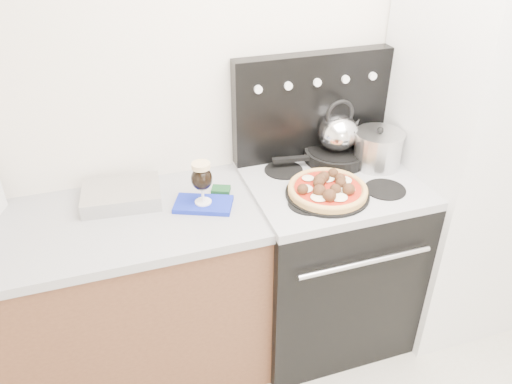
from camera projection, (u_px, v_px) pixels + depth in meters
name	position (u px, v px, depth m)	size (l,w,h in m)	color
room_shell	(458.00, 237.00, 1.35)	(3.52, 3.01, 2.52)	beige
base_cabinet	(98.00, 310.00, 2.24)	(1.45, 0.60, 0.86)	brown
countertop	(79.00, 229.00, 2.00)	(1.48, 0.63, 0.04)	#A0A0A6
stove_body	(325.00, 262.00, 2.51)	(0.76, 0.65, 0.88)	black
cooktop	(332.00, 184.00, 2.26)	(0.76, 0.65, 0.04)	#ADADB2
backguard	(311.00, 106.00, 2.34)	(0.76, 0.08, 0.50)	black
fridge	(467.00, 154.00, 2.40)	(0.64, 0.68, 1.90)	silver
foil_sheet	(122.00, 195.00, 2.12)	(0.32, 0.24, 0.06)	silver
oven_mitt	(203.00, 204.00, 2.10)	(0.24, 0.14, 0.02)	#1425AB
beer_glass	(202.00, 183.00, 2.04)	(0.09, 0.09, 0.19)	black
pizza_pan	(327.00, 194.00, 2.14)	(0.36, 0.36, 0.01)	black
pizza	(328.00, 188.00, 2.13)	(0.34, 0.34, 0.05)	#DBB160
skillet	(336.00, 155.00, 2.40)	(0.30, 0.30, 0.05)	black
tea_kettle	(338.00, 130.00, 2.33)	(0.19, 0.19, 0.21)	silver
stock_pot	(378.00, 150.00, 2.33)	(0.22, 0.22, 0.16)	silver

